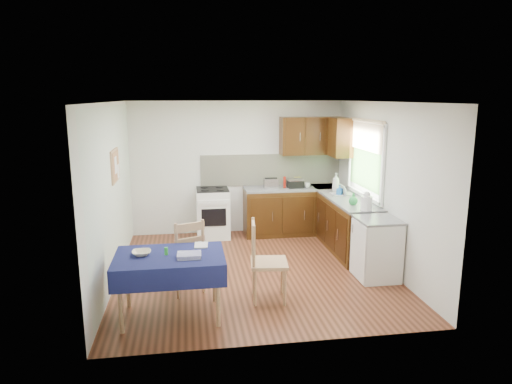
{
  "coord_description": "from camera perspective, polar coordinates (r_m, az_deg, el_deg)",
  "views": [
    {
      "loc": [
        -0.95,
        -6.42,
        2.57
      ],
      "look_at": [
        0.06,
        0.2,
        1.17
      ],
      "focal_mm": 32.0,
      "sensor_mm": 36.0,
      "label": 1
    }
  ],
  "objects": [
    {
      "name": "soap_bottle_b",
      "position": [
        7.97,
        10.4,
        0.2
      ],
      "size": [
        0.12,
        0.12,
        0.18
      ],
      "primitive_type": "imported",
      "rotation": [
        0.0,
        0.0,
        2.44
      ],
      "color": "blue",
      "rests_on": "worktop_right"
    },
    {
      "name": "upper_cabinets",
      "position": [
        8.62,
        8.06,
        6.91
      ],
      "size": [
        1.2,
        0.85,
        0.7
      ],
      "color": "black",
      "rests_on": "wall_back"
    },
    {
      "name": "ceiling",
      "position": [
        6.49,
        -0.3,
        11.19
      ],
      "size": [
        4.0,
        4.2,
        0.02
      ],
      "primitive_type": "cube",
      "color": "white",
      "rests_on": "wall_back"
    },
    {
      "name": "wall_back",
      "position": [
        8.68,
        -2.34,
        3.06
      ],
      "size": [
        4.0,
        0.02,
        2.5
      ],
      "primitive_type": "cube",
      "color": "silver",
      "rests_on": "ground"
    },
    {
      "name": "sandwich_press",
      "position": [
        8.58,
        4.91,
        1.11
      ],
      "size": [
        0.29,
        0.25,
        0.17
      ],
      "rotation": [
        0.0,
        0.0,
        0.1
      ],
      "color": "black",
      "rests_on": "worktop_back"
    },
    {
      "name": "sauce_bottle",
      "position": [
        8.51,
        3.59,
        1.21
      ],
      "size": [
        0.05,
        0.05,
        0.21
      ],
      "primitive_type": "cylinder",
      "color": "#AE1B0D",
      "rests_on": "worktop_back"
    },
    {
      "name": "yellow_packet",
      "position": [
        8.74,
        5.21,
        1.32
      ],
      "size": [
        0.13,
        0.1,
        0.17
      ],
      "primitive_type": "cube",
      "rotation": [
        0.0,
        0.0,
        0.14
      ],
      "color": "yellow",
      "rests_on": "worktop_back"
    },
    {
      "name": "wall_left",
      "position": [
        6.64,
        -17.63,
        -0.22
      ],
      "size": [
        0.02,
        4.2,
        2.5
      ],
      "primitive_type": "cube",
      "color": "silver",
      "rests_on": "ground"
    },
    {
      "name": "plate_bowl",
      "position": [
        5.5,
        -14.12,
        -7.4
      ],
      "size": [
        0.23,
        0.23,
        0.05
      ],
      "primitive_type": "imported",
      "rotation": [
        0.0,
        0.0,
        0.07
      ],
      "color": "beige",
      "rests_on": "dining_table"
    },
    {
      "name": "fridge",
      "position": [
        6.79,
        14.88,
        -6.88
      ],
      "size": [
        0.58,
        0.6,
        0.89
      ],
      "color": "white",
      "rests_on": "ground"
    },
    {
      "name": "spice_jar",
      "position": [
        5.44,
        -11.16,
        -7.27
      ],
      "size": [
        0.04,
        0.04,
        0.09
      ],
      "primitive_type": "cylinder",
      "color": "green",
      "rests_on": "dining_table"
    },
    {
      "name": "worktop_right",
      "position": [
        7.74,
        11.54,
        -1.04
      ],
      "size": [
        0.6,
        1.7,
        0.04
      ],
      "primitive_type": "cube",
      "color": "slate",
      "rests_on": "base_cabinets"
    },
    {
      "name": "wall_right",
      "position": [
        7.19,
        15.68,
        0.79
      ],
      "size": [
        0.02,
        4.2,
        2.5
      ],
      "primitive_type": "cube",
      "color": "silver",
      "rests_on": "ground"
    },
    {
      "name": "kettle",
      "position": [
        7.03,
        13.65,
        -1.21
      ],
      "size": [
        0.17,
        0.17,
        0.29
      ],
      "color": "white",
      "rests_on": "worktop_right"
    },
    {
      "name": "chair_far",
      "position": [
        6.14,
        -8.71,
        -7.66
      ],
      "size": [
        0.58,
        0.58,
        1.02
      ],
      "rotation": [
        0.0,
        0.0,
        3.52
      ],
      "color": "#A37A51",
      "rests_on": "ground"
    },
    {
      "name": "dish_rack",
      "position": [
        8.05,
        10.74,
        -0.2
      ],
      "size": [
        0.38,
        0.29,
        0.18
      ],
      "rotation": [
        0.0,
        0.0,
        0.06
      ],
      "color": "#95969B",
      "rests_on": "worktop_right"
    },
    {
      "name": "chair_near",
      "position": [
        5.86,
        1.11,
        -8.34
      ],
      "size": [
        0.51,
        0.51,
        1.04
      ],
      "rotation": [
        0.0,
        0.0,
        1.45
      ],
      "color": "#A37A51",
      "rests_on": "ground"
    },
    {
      "name": "tea_towel",
      "position": [
        5.32,
        -8.35,
        -7.84
      ],
      "size": [
        0.28,
        0.22,
        0.05
      ],
      "primitive_type": "cube",
      "rotation": [
        0.0,
        0.0,
        -0.02
      ],
      "color": "navy",
      "rests_on": "dining_table"
    },
    {
      "name": "splashback",
      "position": [
        8.76,
        1.91,
        2.82
      ],
      "size": [
        2.7,
        0.02,
        0.6
      ],
      "primitive_type": "cube",
      "color": "beige",
      "rests_on": "wall_back"
    },
    {
      "name": "stove",
      "position": [
        8.5,
        -5.42,
        -2.61
      ],
      "size": [
        0.6,
        0.61,
        0.92
      ],
      "color": "white",
      "rests_on": "ground"
    },
    {
      "name": "soap_bottle_c",
      "position": [
        7.34,
        12.07,
        -0.85
      ],
      "size": [
        0.17,
        0.17,
        0.19
      ],
      "primitive_type": "imported",
      "rotation": [
        0.0,
        0.0,
        3.3
      ],
      "color": "green",
      "rests_on": "worktop_right"
    },
    {
      "name": "toaster",
      "position": [
        8.46,
        1.87,
        1.09
      ],
      "size": [
        0.27,
        0.17,
        0.21
      ],
      "rotation": [
        0.0,
        0.0,
        0.09
      ],
      "color": "#B4B4B9",
      "rests_on": "worktop_back"
    },
    {
      "name": "soap_bottle_a",
      "position": [
        8.29,
        9.95,
        1.19
      ],
      "size": [
        0.15,
        0.15,
        0.33
      ],
      "primitive_type": "imported",
      "rotation": [
        0.0,
        0.0,
        0.22
      ],
      "color": "white",
      "rests_on": "worktop_right"
    },
    {
      "name": "corkboard",
      "position": [
        6.87,
        -17.2,
        3.15
      ],
      "size": [
        0.04,
        0.62,
        0.47
      ],
      "color": "#A37A51",
      "rests_on": "wall_left"
    },
    {
      "name": "book",
      "position": [
        5.7,
        -7.69,
        -6.63
      ],
      "size": [
        0.18,
        0.23,
        0.02
      ],
      "primitive_type": "imported",
      "rotation": [
        0.0,
        0.0,
        -0.07
      ],
      "color": "white",
      "rests_on": "dining_table"
    },
    {
      "name": "worktop_back",
      "position": [
        8.63,
        4.85,
        0.48
      ],
      "size": [
        1.9,
        0.6,
        0.04
      ],
      "primitive_type": "cube",
      "color": "slate",
      "rests_on": "base_cabinets"
    },
    {
      "name": "wall_front",
      "position": [
        4.62,
        3.56,
        -4.84
      ],
      "size": [
        4.0,
        0.02,
        2.5
      ],
      "primitive_type": "cube",
      "color": "silver",
      "rests_on": "ground"
    },
    {
      "name": "dining_table",
      "position": [
        5.48,
        -10.73,
        -8.77
      ],
      "size": [
        1.27,
        0.86,
        0.77
      ],
      "rotation": [
        0.0,
        0.0,
        0.15
      ],
      "color": "#100F3C",
      "rests_on": "ground"
    },
    {
      "name": "cup",
      "position": [
        8.61,
        6.44,
        0.86
      ],
      "size": [
        0.14,
        0.14,
        0.09
      ],
      "primitive_type": "imported",
      "rotation": [
        0.0,
        0.0,
        0.35
      ],
      "color": "white",
      "rests_on": "worktop_back"
    },
    {
      "name": "floor",
      "position": [
        6.98,
        -0.28,
        -9.78
      ],
      "size": [
        4.2,
        4.2,
        0.0
      ],
      "primitive_type": "plane",
      "color": "#452312",
      "rests_on": "ground"
    },
    {
      "name": "base_cabinets",
      "position": [
        8.3,
        7.74,
        -3.23
      ],
      "size": [
        1.9,
        2.3,
        0.86
      ],
      "color": "black",
      "rests_on": "ground"
    },
    {
      "name": "worktop_corner",
      "position": [
        8.8,
        8.97,
        0.61
      ],
      "size": [
        0.6,
        0.6,
        0.04
      ],
      "primitive_type": "cube",
      "color": "slate",
      "rests_on": "base_cabinets"
    },
    {
      "name": "window",
      "position": [
        7.75,
        13.53,
        4.68
      ],
      "size": [
        0.04,
        1.48,
        1.26
      ],
      "color": "#2D5222",
      "rests_on": "wall_right"
    }
  ]
}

